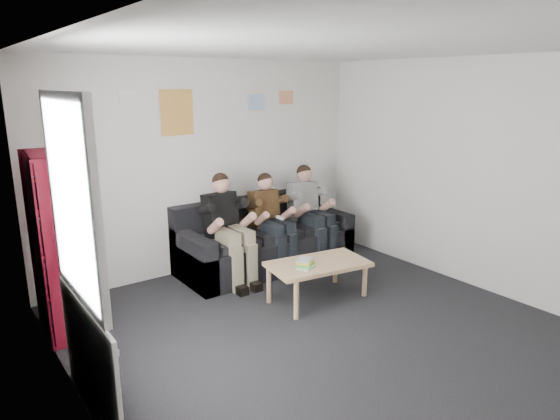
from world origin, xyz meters
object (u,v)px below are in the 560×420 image
Objects in this scene: sofa at (264,243)px; person_left at (229,229)px; person_right at (312,214)px; bookshelf at (53,245)px; person_middle at (273,222)px; coffee_table at (318,267)px.

person_left reaches higher than sofa.
person_left reaches higher than person_right.
bookshelf is at bearing -173.43° from sofa.
person_right reaches higher than person_middle.
sofa reaches higher than coffee_table.
person_left is at bearing 117.02° from coffee_table.
person_middle reaches higher than coffee_table.
person_middle is (0.00, -0.20, 0.33)m from sofa.
person_middle is 0.65m from person_right.
sofa is 1.73× the size of person_left.
coffee_table is 1.32m from person_right.
bookshelf is 1.35× the size of person_right.
person_middle is (0.65, 0.00, -0.03)m from person_left.
person_middle is (0.12, 1.05, 0.26)m from coffee_table.
person_right reaches higher than coffee_table.
coffee_table is 1.08m from person_middle.
sofa is at bearing 84.59° from coffee_table.
person_left is 1.02× the size of person_right.
sofa is 1.26m from coffee_table.
person_left is at bearing -171.02° from person_right.
coffee_table is (2.54, -0.94, -0.50)m from bookshelf.
coffee_table is at bearing -117.42° from person_right.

